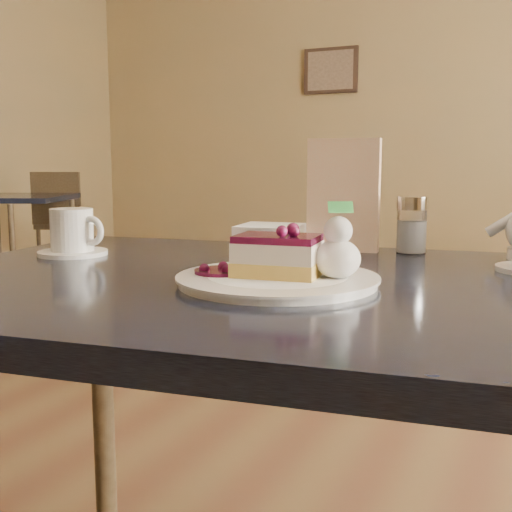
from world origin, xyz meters
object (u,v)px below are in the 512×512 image
at_px(cheesecake_slice, 278,256).
at_px(coffee_set, 73,234).
at_px(dessert_plate, 278,280).
at_px(main_table, 286,329).
at_px(bg_table_far_left, 7,280).

distance_m(cheesecake_slice, coffee_set, 0.46).
relative_size(dessert_plate, cheesecake_slice, 2.19).
bearing_deg(dessert_plate, coffee_set, 167.81).
relative_size(main_table, bg_table_far_left, 0.78).
height_order(main_table, bg_table_far_left, main_table).
height_order(cheesecake_slice, bg_table_far_left, cheesecake_slice).
xyz_separation_m(coffee_set, bg_table_far_left, (-2.73, 2.37, -0.71)).
bearing_deg(main_table, cheesecake_slice, -90.00).
distance_m(main_table, cheesecake_slice, 0.13).
bearing_deg(bg_table_far_left, main_table, -60.11).
bearing_deg(cheesecake_slice, coffee_set, 160.16).
relative_size(dessert_plate, bg_table_far_left, 0.17).
xyz_separation_m(cheesecake_slice, coffee_set, (-0.45, 0.10, -0.00)).
bearing_deg(main_table, coffee_set, 166.00).
xyz_separation_m(main_table, coffee_set, (-0.45, 0.05, 0.11)).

